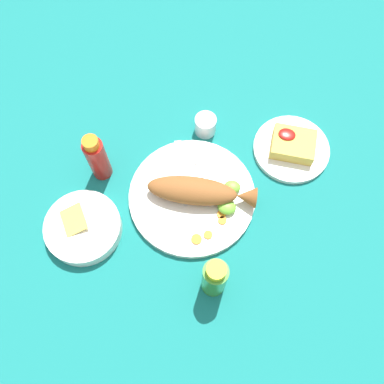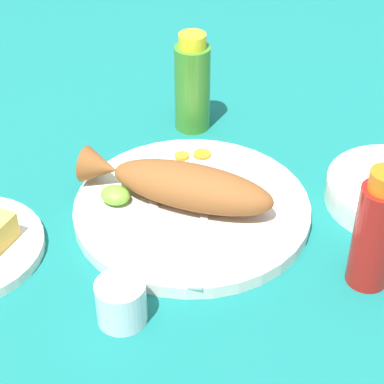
% 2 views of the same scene
% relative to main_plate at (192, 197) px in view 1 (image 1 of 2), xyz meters
% --- Properties ---
extents(ground_plane, '(4.00, 4.00, 0.00)m').
position_rel_main_plate_xyz_m(ground_plane, '(0.00, 0.00, -0.01)').
color(ground_plane, '#146B66').
extents(main_plate, '(0.32, 0.32, 0.02)m').
position_rel_main_plate_xyz_m(main_plate, '(0.00, 0.00, 0.00)').
color(main_plate, silver).
rests_on(main_plate, ground_plane).
extents(fried_fish, '(0.27, 0.09, 0.06)m').
position_rel_main_plate_xyz_m(fried_fish, '(-0.02, -0.00, 0.04)').
color(fried_fish, brown).
rests_on(fried_fish, main_plate).
extents(fork_near, '(0.07, 0.18, 0.00)m').
position_rel_main_plate_xyz_m(fork_near, '(0.04, -0.07, 0.01)').
color(fork_near, silver).
rests_on(fork_near, main_plate).
extents(fork_far, '(0.12, 0.16, 0.00)m').
position_rel_main_plate_xyz_m(fork_far, '(-0.00, -0.08, 0.01)').
color(fork_far, silver).
rests_on(fork_far, main_plate).
extents(carrot_slice_near, '(0.02, 0.02, 0.00)m').
position_rel_main_plate_xyz_m(carrot_slice_near, '(-0.06, 0.09, 0.01)').
color(carrot_slice_near, orange).
rests_on(carrot_slice_near, main_plate).
extents(carrot_slice_mid, '(0.03, 0.03, 0.00)m').
position_rel_main_plate_xyz_m(carrot_slice_mid, '(-0.03, 0.11, 0.01)').
color(carrot_slice_mid, orange).
rests_on(carrot_slice_mid, main_plate).
extents(carrot_slice_far, '(0.02, 0.02, 0.00)m').
position_rel_main_plate_xyz_m(carrot_slice_far, '(-0.08, 0.04, 0.01)').
color(carrot_slice_far, orange).
rests_on(carrot_slice_far, main_plate).
extents(carrot_slice_extra, '(0.02, 0.02, 0.00)m').
position_rel_main_plate_xyz_m(carrot_slice_extra, '(-0.09, 0.05, 0.01)').
color(carrot_slice_extra, orange).
rests_on(carrot_slice_extra, main_plate).
extents(lime_wedge_main, '(0.05, 0.04, 0.02)m').
position_rel_main_plate_xyz_m(lime_wedge_main, '(-0.09, 0.02, 0.02)').
color(lime_wedge_main, '#6BB233').
rests_on(lime_wedge_main, main_plate).
extents(lime_wedge_side, '(0.04, 0.03, 0.02)m').
position_rel_main_plate_xyz_m(lime_wedge_side, '(-0.09, -0.04, 0.02)').
color(lime_wedge_side, '#6BB233').
rests_on(lime_wedge_side, main_plate).
extents(hot_sauce_bottle_red, '(0.05, 0.05, 0.16)m').
position_rel_main_plate_xyz_m(hot_sauce_bottle_red, '(0.24, -0.02, 0.07)').
color(hot_sauce_bottle_red, '#B21914').
rests_on(hot_sauce_bottle_red, ground_plane).
extents(hot_sauce_bottle_green, '(0.06, 0.06, 0.16)m').
position_rel_main_plate_xyz_m(hot_sauce_bottle_green, '(-0.09, 0.20, 0.07)').
color(hot_sauce_bottle_green, '#3D8428').
rests_on(hot_sauce_bottle_green, ground_plane).
extents(salt_cup, '(0.06, 0.06, 0.05)m').
position_rel_main_plate_xyz_m(salt_cup, '(0.01, -0.20, 0.01)').
color(salt_cup, silver).
rests_on(salt_cup, ground_plane).
extents(side_plate_fries, '(0.20, 0.20, 0.01)m').
position_rel_main_plate_xyz_m(side_plate_fries, '(-0.23, -0.19, -0.00)').
color(side_plate_fries, silver).
rests_on(side_plate_fries, ground_plane).
extents(fries_pile, '(0.11, 0.09, 0.04)m').
position_rel_main_plate_xyz_m(fries_pile, '(-0.23, -0.19, 0.02)').
color(fries_pile, gold).
rests_on(fries_pile, side_plate_fries).
extents(guacamole_bowl, '(0.18, 0.18, 0.05)m').
position_rel_main_plate_xyz_m(guacamole_bowl, '(0.24, 0.14, 0.01)').
color(guacamole_bowl, white).
rests_on(guacamole_bowl, ground_plane).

